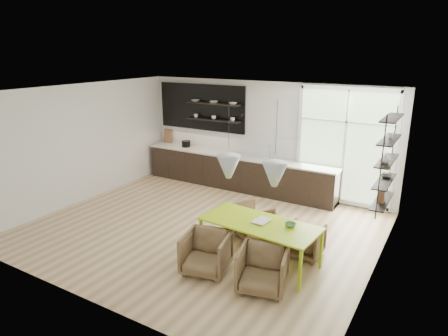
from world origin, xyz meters
The scene contains 11 objects.
room centered at (0.58, 1.10, 1.46)m, with size 7.02×6.01×2.91m.
kitchen_run centered at (-0.70, 2.69, 0.60)m, with size 5.54×0.69×2.75m.
right_shelving centered at (3.36, 1.17, 1.65)m, with size 0.26×1.22×1.90m.
dining_table centered at (1.65, -0.61, 0.71)m, with size 2.15×1.10×0.76m.
armchair_back_left centered at (1.04, 0.28, 0.33)m, with size 0.71×0.73×0.66m, color brown.
armchair_back_right centered at (2.27, 0.02, 0.30)m, with size 0.64×0.66×0.60m, color brown.
armchair_front_left centered at (1.02, -1.38, 0.35)m, with size 0.75×0.77×0.70m, color brown.
armchair_front_right centered at (2.08, -1.36, 0.35)m, with size 0.75×0.77×0.70m, color brown.
wire_stool centered at (0.65, -1.03, 0.27)m, with size 0.33×0.33×0.41m.
table_book centered at (1.54, -0.55, 0.77)m, with size 0.25×0.33×0.03m, color white.
table_bowl centered at (2.17, -0.48, 0.79)m, with size 0.19×0.19×0.06m, color #528057.
Camera 1 is at (4.40, -6.47, 3.69)m, focal length 32.00 mm.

